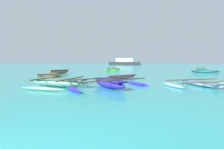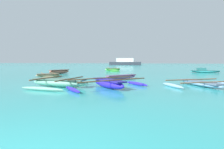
% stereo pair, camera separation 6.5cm
% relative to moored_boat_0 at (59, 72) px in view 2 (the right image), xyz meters
% --- Properties ---
extents(moored_boat_0, '(1.89, 2.70, 0.50)m').
position_rel_moored_boat_0_xyz_m(moored_boat_0, '(0.00, 0.00, 0.00)').
color(moored_boat_0, '#B2634F').
rests_on(moored_boat_0, ground_plane).
extents(moored_boat_1, '(4.63, 4.58, 0.55)m').
position_rel_moored_boat_0_xyz_m(moored_boat_1, '(8.45, -9.94, -0.01)').
color(moored_boat_1, '#2E21DB').
rests_on(moored_boat_1, ground_plane).
extents(moored_boat_2, '(2.58, 2.79, 0.35)m').
position_rel_moored_boat_0_xyz_m(moored_boat_2, '(8.46, -4.72, -0.08)').
color(moored_boat_2, '#AC5FA0').
rests_on(moored_boat_2, ground_plane).
extents(moored_boat_3, '(2.97, 4.73, 0.49)m').
position_rel_moored_boat_0_xyz_m(moored_boat_3, '(5.31, 7.11, -0.04)').
color(moored_boat_3, '#66DC58').
rests_on(moored_boat_3, ground_plane).
extents(moored_boat_4, '(3.74, 3.45, 0.55)m').
position_rel_moored_boat_0_xyz_m(moored_boat_4, '(5.42, -10.12, -0.02)').
color(moored_boat_4, '#73B59C').
rests_on(moored_boat_4, ground_plane).
extents(moored_boat_5, '(3.34, 3.70, 0.40)m').
position_rel_moored_boat_0_xyz_m(moored_boat_5, '(1.18, -4.40, -0.09)').
color(moored_boat_5, tan).
rests_on(moored_boat_5, ground_plane).
extents(moored_boat_6, '(3.74, 0.91, 0.65)m').
position_rel_moored_boat_0_xyz_m(moored_boat_6, '(18.17, 5.63, -0.05)').
color(moored_boat_6, teal).
rests_on(moored_boat_6, ground_plane).
extents(moored_boat_7, '(4.62, 3.67, 0.36)m').
position_rel_moored_boat_0_xyz_m(moored_boat_7, '(13.93, -8.01, -0.11)').
color(moored_boat_7, '#82A6CC').
rests_on(moored_boat_7, ground_plane).
extents(distant_ferry, '(12.36, 2.72, 2.72)m').
position_rel_moored_boat_0_xyz_m(distant_ferry, '(1.95, 49.17, 0.83)').
color(distant_ferry, '#2D333D').
rests_on(distant_ferry, ground_plane).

